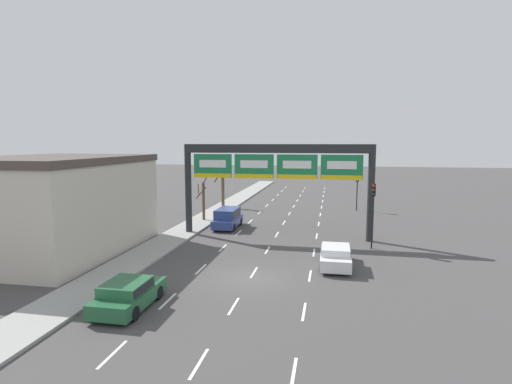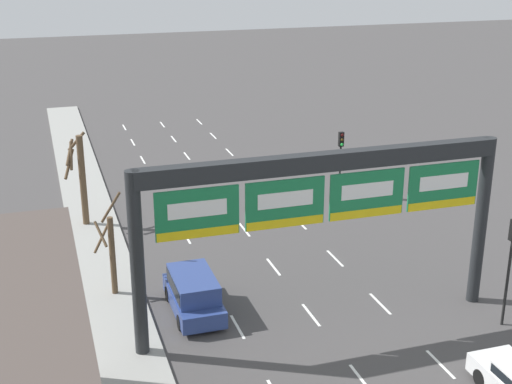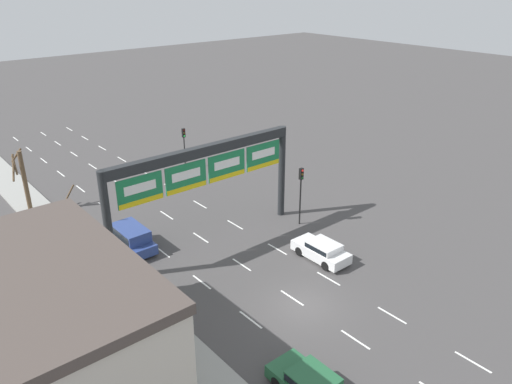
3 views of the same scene
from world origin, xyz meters
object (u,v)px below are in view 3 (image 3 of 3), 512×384
car_white (322,250)px  suv_blue (131,237)px  sign_gantry (205,170)px  tree_bare_closest (23,177)px  tree_bare_second (72,221)px  traffic_light_near_gantry (184,140)px  traffic_light_mid_block (301,185)px  car_green (310,384)px

car_white → suv_blue: (-9.49, 9.79, 0.25)m
sign_gantry → tree_bare_closest: sign_gantry is taller
suv_blue → tree_bare_second: size_ratio=0.94×
traffic_light_near_gantry → traffic_light_mid_block: size_ratio=0.88×
car_white → tree_bare_second: 17.72m
suv_blue → car_green: suv_blue is taller
suv_blue → traffic_light_near_gantry: 16.84m
traffic_light_near_gantry → traffic_light_mid_block: traffic_light_mid_block is taller
suv_blue → sign_gantry: bearing=-30.2°
suv_blue → traffic_light_near_gantry: size_ratio=1.06×
tree_bare_second → suv_blue: bearing=-39.5°
car_green → tree_bare_closest: bearing=97.2°
sign_gantry → car_green: bearing=-107.3°
suv_blue → tree_bare_closest: 12.23m
sign_gantry → car_green: sign_gantry is taller
suv_blue → traffic_light_mid_block: size_ratio=0.93×
traffic_light_near_gantry → tree_bare_second: (-15.11, -9.08, -0.73)m
sign_gantry → tree_bare_second: (-7.86, 5.33, -3.50)m
traffic_light_near_gantry → tree_bare_second: size_ratio=0.89×
suv_blue → tree_bare_second: tree_bare_second is taller
suv_blue → tree_bare_second: 4.24m
car_white → traffic_light_mid_block: 6.08m
car_green → tree_bare_closest: 29.77m
traffic_light_near_gantry → tree_bare_closest: bearing=-179.4°
sign_gantry → car_green: (-4.73, -15.21, -5.03)m
suv_blue → tree_bare_closest: tree_bare_closest is taller
car_white → car_green: bearing=-139.2°
traffic_light_near_gantry → tree_bare_second: 17.64m
traffic_light_mid_block → car_white: bearing=-118.4°
car_white → tree_bare_closest: 25.13m
traffic_light_near_gantry → tree_bare_closest: tree_bare_closest is taller
car_green → traffic_light_mid_block: size_ratio=0.87×
suv_blue → car_green: bearing=-90.0°
car_white → traffic_light_mid_block: size_ratio=0.89×
sign_gantry → traffic_light_mid_block: (7.35, -2.22, -2.37)m
car_green → tree_bare_second: size_ratio=0.88×
sign_gantry → suv_blue: sign_gantry is taller
car_green → traffic_light_near_gantry: size_ratio=1.00×
car_white → tree_bare_second: tree_bare_second is taller
sign_gantry → car_white: sign_gantry is taller
suv_blue → traffic_light_near_gantry: (11.99, 11.65, 2.01)m
sign_gantry → traffic_light_mid_block: size_ratio=3.23×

